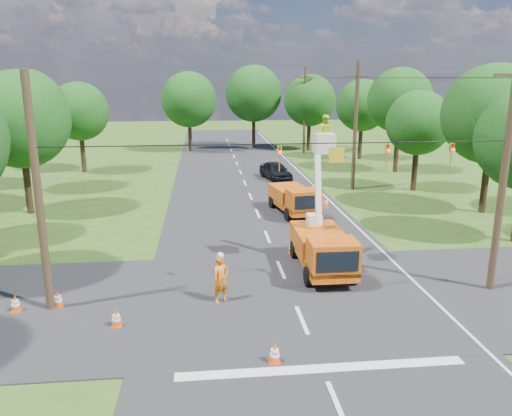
{
  "coord_description": "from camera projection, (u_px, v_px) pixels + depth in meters",
  "views": [
    {
      "loc": [
        -3.46,
        -16.48,
        8.69
      ],
      "look_at": [
        -0.99,
        6.73,
        2.6
      ],
      "focal_mm": 35.0,
      "sensor_mm": 36.0,
      "label": 1
    }
  ],
  "objects": [
    {
      "name": "traffic_cone_1",
      "position": [
        292.0,
        247.0,
        25.35
      ],
      "size": [
        0.38,
        0.38,
        0.71
      ],
      "color": "#E0420B",
      "rests_on": "ground"
    },
    {
      "name": "distant_car",
      "position": [
        276.0,
        171.0,
        43.99
      ],
      "size": [
        2.78,
        4.82,
        1.55
      ],
      "primitive_type": "imported",
      "rotation": [
        0.0,
        0.0,
        0.22
      ],
      "color": "black",
      "rests_on": "ground"
    },
    {
      "name": "road_cross",
      "position": [
        292.0,
        298.0,
        20.32
      ],
      "size": [
        56.0,
        10.0,
        0.07
      ],
      "primitive_type": "cube",
      "color": "black",
      "rests_on": "ground"
    },
    {
      "name": "tree_left_e",
      "position": [
        27.0,
        108.0,
        38.13
      ],
      "size": [
        5.8,
        5.8,
        9.41
      ],
      "color": "#382616",
      "rests_on": "ground"
    },
    {
      "name": "traffic_cone_5",
      "position": [
        16.0,
        303.0,
        19.04
      ],
      "size": [
        0.38,
        0.38,
        0.71
      ],
      "color": "#E0420B",
      "rests_on": "ground"
    },
    {
      "name": "tree_right_d",
      "position": [
        400.0,
        101.0,
        46.13
      ],
      "size": [
        6.0,
        6.0,
        9.7
      ],
      "color": "#382616",
      "rests_on": "ground"
    },
    {
      "name": "tree_right_e",
      "position": [
        362.0,
        106.0,
        53.95
      ],
      "size": [
        5.6,
        5.6,
        8.63
      ],
      "color": "#382616",
      "rests_on": "ground"
    },
    {
      "name": "tree_far_c",
      "position": [
        310.0,
        101.0,
        60.18
      ],
      "size": [
        6.2,
        6.2,
        9.18
      ],
      "color": "#382616",
      "rests_on": "ground"
    },
    {
      "name": "tree_far_a",
      "position": [
        189.0,
        100.0,
        59.62
      ],
      "size": [
        6.6,
        6.6,
        9.5
      ],
      "color": "#382616",
      "rests_on": "ground"
    },
    {
      "name": "tree_far_b",
      "position": [
        254.0,
        94.0,
        62.21
      ],
      "size": [
        7.0,
        7.0,
        10.32
      ],
      "color": "#382616",
      "rests_on": "ground"
    },
    {
      "name": "edge_line",
      "position": [
        323.0,
        195.0,
        38.22
      ],
      "size": [
        0.12,
        90.0,
        0.02
      ],
      "primitive_type": "cube",
      "color": "silver",
      "rests_on": "ground"
    },
    {
      "name": "tree_left_d",
      "position": [
        20.0,
        120.0,
        31.67
      ],
      "size": [
        6.2,
        6.2,
        9.24
      ],
      "color": "#382616",
      "rests_on": "ground"
    },
    {
      "name": "ground",
      "position": [
        250.0,
        197.0,
        37.64
      ],
      "size": [
        140.0,
        140.0,
        0.0
      ],
      "primitive_type": "plane",
      "color": "#2C4E17",
      "rests_on": "ground"
    },
    {
      "name": "pole_right_mid",
      "position": [
        355.0,
        125.0,
        39.15
      ],
      "size": [
        1.8,
        0.3,
        10.0
      ],
      "color": "#4C3823",
      "rests_on": "ground"
    },
    {
      "name": "traffic_cone_0",
      "position": [
        275.0,
        353.0,
        15.61
      ],
      "size": [
        0.38,
        0.38,
        0.71
      ],
      "color": "#E0420B",
      "rests_on": "ground"
    },
    {
      "name": "traffic_cone_3",
      "position": [
        116.0,
        318.0,
        17.88
      ],
      "size": [
        0.38,
        0.38,
        0.71
      ],
      "color": "#E0420B",
      "rests_on": "ground"
    },
    {
      "name": "pole_right_near",
      "position": [
        504.0,
        171.0,
        19.91
      ],
      "size": [
        1.8,
        0.3,
        10.0
      ],
      "color": "#4C3823",
      "rests_on": "ground"
    },
    {
      "name": "road_main",
      "position": [
        250.0,
        197.0,
        37.64
      ],
      "size": [
        12.0,
        100.0,
        0.06
      ],
      "primitive_type": "cube",
      "color": "black",
      "rests_on": "ground"
    },
    {
      "name": "ground_worker",
      "position": [
        221.0,
        279.0,
        19.72
      ],
      "size": [
        0.85,
        0.78,
        1.96
      ],
      "primitive_type": "imported",
      "rotation": [
        0.0,
        0.0,
        0.57
      ],
      "color": "#F55714",
      "rests_on": "ground"
    },
    {
      "name": "traffic_cone_6",
      "position": [
        326.0,
        202.0,
        34.53
      ],
      "size": [
        0.38,
        0.38,
        0.71
      ],
      "color": "#E0420B",
      "rests_on": "ground"
    },
    {
      "name": "tree_right_c",
      "position": [
        418.0,
        123.0,
        38.62
      ],
      "size": [
        5.0,
        5.0,
        7.83
      ],
      "color": "#382616",
      "rests_on": "ground"
    },
    {
      "name": "pole_left",
      "position": [
        38.0,
        196.0,
        18.22
      ],
      "size": [
        0.3,
        0.3,
        9.0
      ],
      "color": "#4C3823",
      "rests_on": "ground"
    },
    {
      "name": "pole_right_far",
      "position": [
        305.0,
        110.0,
        58.39
      ],
      "size": [
        1.8,
        0.3,
        10.0
      ],
      "color": "#4C3823",
      "rests_on": "ground"
    },
    {
      "name": "bucket_truck",
      "position": [
        323.0,
        240.0,
        22.81
      ],
      "size": [
        2.27,
        5.61,
        7.15
      ],
      "rotation": [
        0.0,
        0.0,
        -0.01
      ],
      "color": "orange",
      "rests_on": "ground"
    },
    {
      "name": "traffic_cone_2",
      "position": [
        304.0,
        228.0,
        28.65
      ],
      "size": [
        0.38,
        0.38,
        0.71
      ],
      "color": "#E0420B",
      "rests_on": "ground"
    },
    {
      "name": "traffic_cone_4",
      "position": [
        58.0,
        299.0,
        19.42
      ],
      "size": [
        0.38,
        0.38,
        0.71
      ],
      "color": "#E0420B",
      "rests_on": "ground"
    },
    {
      "name": "signal_span",
      "position": [
        353.0,
        154.0,
        19.06
      ],
      "size": [
        18.0,
        0.29,
        1.07
      ],
      "color": "black",
      "rests_on": "ground"
    },
    {
      "name": "tree_left_f",
      "position": [
        79.0,
        112.0,
        46.24
      ],
      "size": [
        5.4,
        5.4,
        8.4
      ],
      "color": "#382616",
      "rests_on": "ground"
    },
    {
      "name": "stop_bar",
      "position": [
        322.0,
        370.0,
        15.32
      ],
      "size": [
        9.0,
        0.45,
        0.02
      ],
      "primitive_type": "cube",
      "color": "silver",
      "rests_on": "ground"
    },
    {
      "name": "second_truck",
      "position": [
        294.0,
        199.0,
        32.65
      ],
      "size": [
        2.8,
        5.55,
        1.99
      ],
      "rotation": [
        0.0,
        0.0,
        0.16
      ],
      "color": "orange",
      "rests_on": "ground"
    },
    {
      "name": "tree_right_b",
      "position": [
        493.0,
        115.0,
        31.78
      ],
      "size": [
        6.4,
        6.4,
        9.65
      ],
      "color": "#382616",
      "rests_on": "ground"
    }
  ]
}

